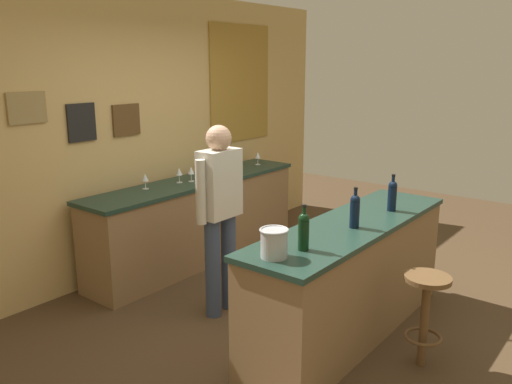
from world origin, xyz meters
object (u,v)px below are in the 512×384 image
wine_glass_e (258,156)px  coffee_mug (228,166)px  wine_bottle_c (392,195)px  wine_glass_c (191,171)px  wine_glass_b (179,172)px  wine_bottle_b (355,210)px  ice_bucket (274,242)px  wine_glass_a (145,178)px  wine_bottle_a (304,230)px  wine_glass_d (209,166)px  bar_stool (426,305)px  bartender (220,207)px

wine_glass_e → coffee_mug: bearing=173.2°
wine_bottle_c → wine_glass_c: wine_bottle_c is taller
wine_bottle_c → wine_glass_b: size_ratio=1.97×
wine_bottle_b → wine_bottle_c: same height
ice_bucket → wine_glass_a: (0.75, 2.11, -0.01)m
wine_bottle_a → wine_glass_d: size_ratio=1.97×
wine_bottle_b → wine_glass_d: 2.27m
wine_bottle_b → wine_glass_c: 2.14m
wine_glass_e → wine_bottle_a: bearing=-136.3°
wine_bottle_a → wine_bottle_b: bearing=-3.2°
bar_stool → wine_bottle_a: (-0.64, 0.61, 0.60)m
wine_bottle_c → wine_glass_d: (0.13, 2.17, -0.05)m
bartender → wine_bottle_c: bartender is taller
wine_glass_a → bartender: bearing=-97.5°
bartender → coffee_mug: (1.32, 1.07, 0.01)m
wine_bottle_b → coffee_mug: (1.07, 2.18, -0.11)m
wine_bottle_a → ice_bucket: 0.24m
wine_bottle_b → ice_bucket: size_ratio=1.63×
bar_stool → wine_glass_c: bearing=81.6°
ice_bucket → coffee_mug: bearing=47.0°
ice_bucket → wine_glass_c: bearing=57.6°
bar_stool → wine_bottle_b: wine_bottle_b is taller
bar_stool → ice_bucket: (-0.87, 0.68, 0.56)m
wine_glass_c → wine_bottle_b: bearing=-101.0°
bartender → wine_glass_a: (0.14, 1.11, 0.07)m
wine_bottle_b → ice_bucket: 0.86m
wine_bottle_a → wine_glass_e: wine_bottle_a is taller
bar_stool → bartender: bearing=98.9°
ice_bucket → wine_glass_c: ice_bucket is taller
wine_bottle_a → wine_bottle_c: same height
bar_stool → wine_glass_d: 2.87m
wine_glass_d → coffee_mug: wine_glass_d is taller
ice_bucket → wine_glass_c: (1.26, 1.99, -0.01)m
coffee_mug → wine_glass_a: bearing=178.1°
bar_stool → wine_glass_b: bearing=84.2°
wine_glass_e → wine_glass_a: bearing=176.7°
bartender → wine_glass_c: 1.19m
ice_bucket → wine_glass_d: (1.58, 2.04, -0.01)m
wine_glass_d → coffee_mug: bearing=4.6°
wine_glass_a → wine_glass_b: (0.39, -0.06, 0.00)m
wine_glass_b → wine_glass_d: 0.44m
wine_glass_a → wine_glass_e: bearing=-3.3°
ice_bucket → wine_glass_e: bearing=39.9°
wine_glass_a → wine_bottle_a: bearing=-103.5°
bartender → wine_glass_b: size_ratio=10.45×
wine_glass_c → coffee_mug: wine_glass_c is taller
wine_glass_e → coffee_mug: 0.49m
wine_bottle_a → wine_glass_c: size_ratio=1.97×
wine_glass_c → wine_glass_e: size_ratio=1.00×
bar_stool → ice_bucket: 1.24m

